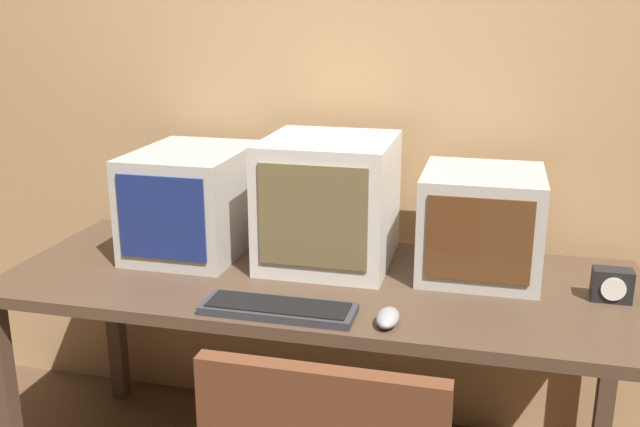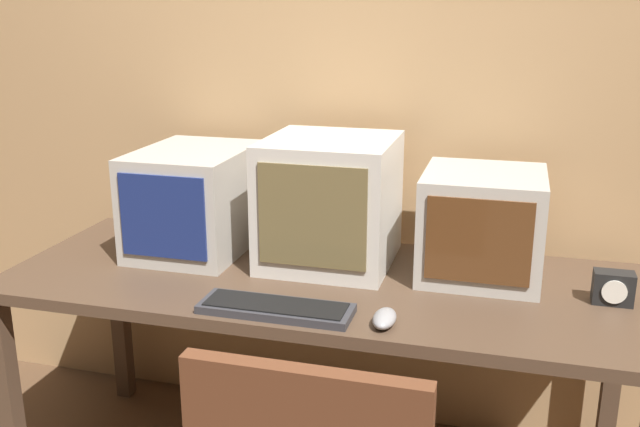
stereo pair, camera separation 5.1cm
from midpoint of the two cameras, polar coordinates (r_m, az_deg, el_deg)
name	(u,v)px [view 2 (the right image)]	position (r m, az deg, el deg)	size (l,w,h in m)	color
wall_back	(358,73)	(2.50, 3.67, 11.16)	(8.00, 0.08, 2.60)	tan
desk	(320,298)	(2.21, 0.67, -6.77)	(1.92, 0.75, 0.73)	#4C3828
monitor_left	(195,200)	(2.41, -9.39, 1.07)	(0.34, 0.46, 0.34)	#B7B2A8
monitor_center	(330,201)	(2.25, 1.46, 0.99)	(0.40, 0.42, 0.40)	beige
monitor_right	(482,224)	(2.21, 13.48, -0.85)	(0.36, 0.38, 0.32)	#B7B2A8
keyboard_main	(276,308)	(1.94, -2.78, -7.58)	(0.42, 0.14, 0.03)	#333338
mouse_near_keyboard	(384,318)	(1.87, 5.97, -8.35)	(0.06, 0.12, 0.04)	gray
desk_clock	(613,288)	(2.15, 23.04, -5.50)	(0.11, 0.06, 0.09)	black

